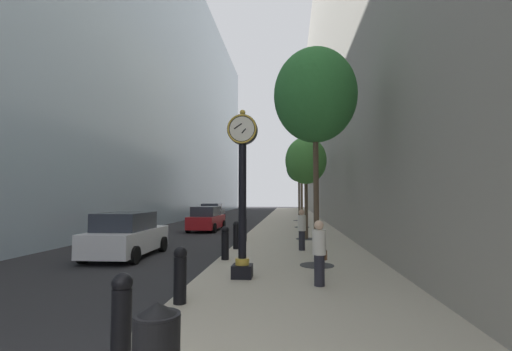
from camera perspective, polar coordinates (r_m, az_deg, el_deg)
The scene contains 20 objects.
ground_plane at distance 29.75m, azimuth 0.39°, elevation -7.96°, with size 110.00×110.00×0.00m, color #262628.
sidewalk_right at distance 32.63m, azimuth 5.93°, elevation -7.41°, with size 5.75×80.00×0.14m, color #BCB29E.
building_block_left at distance 37.65m, azimuth -19.18°, elevation 14.40°, with size 9.00×80.00×27.51m.
building_block_right at distance 35.50m, azimuth 18.28°, elevation 16.43°, with size 9.00×80.00×28.61m.
street_clock at distance 10.00m, azimuth -2.18°, elevation -1.39°, with size 0.84×0.55×4.68m.
bollard_nearest at distance 5.55m, azimuth -20.60°, elevation -19.96°, with size 0.28×0.28×1.18m.
bollard_second at distance 7.93m, azimuth -11.97°, elevation -14.99°, with size 0.28×0.28×1.18m.
bollard_fourth at distance 12.97m, azimuth -4.92°, elevation -10.49°, with size 0.28×0.28×1.18m.
bollard_fifth at distance 15.54m, azimuth -3.16°, elevation -9.32°, with size 0.28×0.28×1.18m.
bollard_sixth at distance 18.13m, azimuth -1.91°, elevation -8.47°, with size 0.28×0.28×1.18m.
street_tree_near at distance 12.35m, azimuth 9.39°, elevation 12.35°, with size 2.74×2.74×7.17m.
street_tree_mid_near at distance 19.28m, azimuth 7.93°, elevation 2.30°, with size 2.19×2.19×5.41m.
street_tree_mid_far at distance 26.65m, azimuth 7.22°, elevation 2.96°, with size 2.17×2.17×6.46m.
street_tree_far at distance 33.90m, azimuth 6.84°, elevation 1.25°, with size 2.36×2.36×6.35m.
trash_bin at distance 4.53m, azimuth -15.55°, elevation -25.06°, with size 0.53×0.53×1.05m.
pedestrian_walking at distance 9.33m, azimuth 10.03°, elevation -11.78°, with size 0.46×0.52×1.63m.
pedestrian_by_clock at distance 15.23m, azimuth 7.28°, elevation -8.36°, with size 0.38×0.38×1.69m.
car_red_near at distance 25.26m, azimuth -7.88°, elevation -6.88°, with size 2.06×4.27×1.69m.
car_white_mid at distance 15.12m, azimuth -19.88°, elevation -8.96°, with size 2.16×4.37×1.75m.
car_grey_far at distance 35.94m, azimuth -7.00°, elevation -5.83°, with size 2.17×4.31×1.70m.
Camera 1 is at (2.60, -2.55, 2.36)m, focal length 25.16 mm.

